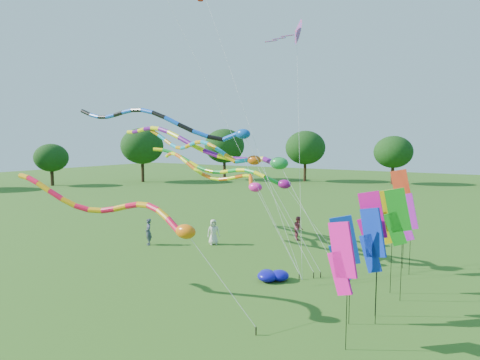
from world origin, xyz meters
The scene contains 21 objects.
ground centered at (0.00, 0.00, 0.00)m, with size 160.00×160.00×0.00m, color #285516.
tree_ring centered at (-0.42, 3.34, 5.35)m, with size 118.62×115.02×9.72m.
tube_kite_red centered at (-3.24, -1.57, 3.90)m, with size 11.87×1.62×5.76m.
tube_kite_orange centered at (-4.32, 6.98, 4.82)m, with size 11.97×4.08×6.53m.
tube_kite_purple centered at (-5.34, 7.01, 6.46)m, with size 18.03×4.07×8.50m.
tube_kite_blue centered at (-6.12, 4.67, 7.79)m, with size 16.32×1.54×9.44m.
tube_kite_cyan centered at (-4.65, 6.49, 6.26)m, with size 12.95×2.73×8.03m.
tube_kite_green centered at (-5.67, 10.53, 4.69)m, with size 14.44×1.45×6.82m.
delta_kite_high_c centered at (-1.16, 11.36, 13.74)m, with size 5.92×8.43×15.76m.
banner_pole_red centered at (5.82, 9.23, 4.05)m, with size 1.16×0.11×5.33m.
banner_pole_green centered at (6.50, 4.49, 3.59)m, with size 1.15×0.32×4.86m.
banner_pole_orange centered at (5.97, 5.16, 3.43)m, with size 1.15×0.32×4.70m.
banner_pole_violet centered at (6.28, 8.32, 2.93)m, with size 1.16×0.11×4.19m.
banner_pole_magenta_b centered at (5.94, 2.45, 3.65)m, with size 1.16×0.11×4.92m.
banner_pole_blue_b centered at (6.12, 1.85, 3.12)m, with size 1.11×0.50×4.38m.
banner_pole_magenta_a centered at (5.72, -0.56, 2.99)m, with size 1.12×0.46×4.25m.
banner_pole_blue_a centered at (5.28, 1.16, 2.86)m, with size 1.13×0.44×4.11m.
blue_nylon_heap centered at (0.78, 3.53, 0.26)m, with size 2.08×1.81×0.58m.
person_a centered at (-5.42, 8.04, 0.83)m, with size 0.82×0.53×1.67m, color silver.
person_b centered at (-8.98, 5.74, 0.86)m, with size 0.63×0.41×1.73m, color #383D4E.
person_c centered at (-1.17, 12.12, 0.81)m, with size 0.79×0.62×1.63m, color #9B384A.
Camera 1 is at (9.49, -13.07, 6.79)m, focal length 30.00 mm.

